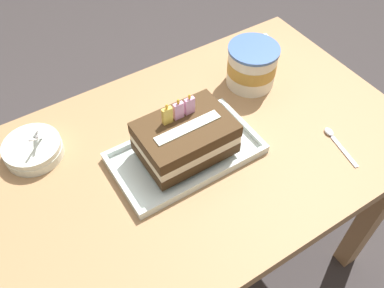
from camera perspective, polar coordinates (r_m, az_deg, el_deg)
ground_plane at (r=1.66m, az=0.57°, el=-16.12°), size 8.00×8.00×0.00m
dining_table at (r=1.14m, az=0.80°, el=-3.88°), size 1.12×0.70×0.70m
foil_tray at (r=1.04m, az=-0.88°, el=-1.41°), size 0.37×0.21×0.02m
birthday_cake at (r=0.99m, az=-0.94°, el=0.91°), size 0.22×0.15×0.15m
bowl_stack at (r=1.10m, az=-21.11°, el=-0.69°), size 0.15×0.15×0.09m
ice_cream_tub at (r=1.21m, az=8.27°, el=10.69°), size 0.14×0.14×0.12m
serving_spoon_near_tray at (r=1.14m, az=19.03°, el=0.76°), size 0.04×0.14×0.01m
napkin_pile at (r=1.37m, az=9.29°, el=13.18°), size 0.11×0.11×0.02m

